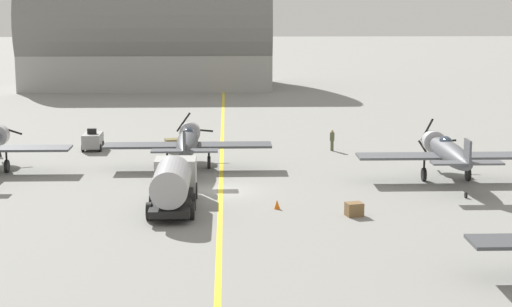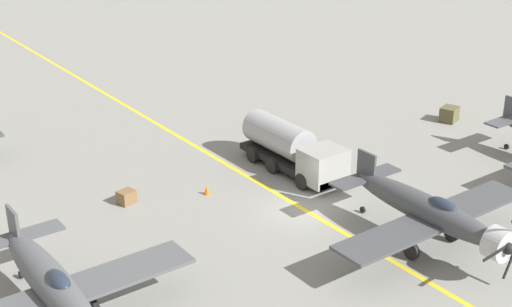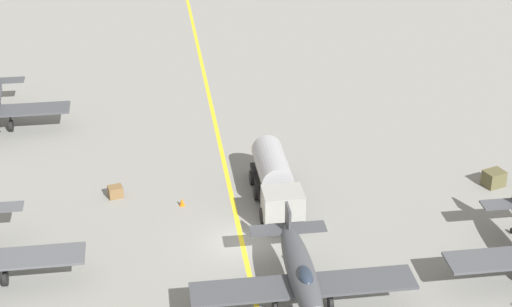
# 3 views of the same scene
# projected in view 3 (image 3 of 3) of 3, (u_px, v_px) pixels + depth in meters

# --- Properties ---
(ground_plane) EXTENTS (400.00, 400.00, 0.00)m
(ground_plane) POSITION_uv_depth(u_px,v_px,m) (242.00, 242.00, 51.77)
(ground_plane) COLOR gray
(taxiway_stripe) EXTENTS (0.30, 160.00, 0.01)m
(taxiway_stripe) POSITION_uv_depth(u_px,v_px,m) (242.00, 242.00, 51.77)
(taxiway_stripe) COLOR yellow
(taxiway_stripe) RESTS_ON ground
(airplane_mid_center) EXTENTS (12.00, 9.98, 3.65)m
(airplane_mid_center) POSITION_uv_depth(u_px,v_px,m) (302.00, 277.00, 45.19)
(airplane_mid_center) COLOR #43454A
(airplane_mid_center) RESTS_ON ground
(fuel_tanker) EXTENTS (2.68, 8.00, 2.98)m
(fuel_tanker) POSITION_uv_depth(u_px,v_px,m) (275.00, 181.00, 55.36)
(fuel_tanker) COLOR black
(fuel_tanker) RESTS_ON ground
(supply_crate_by_tanker) EXTENTS (1.07, 0.96, 0.77)m
(supply_crate_by_tanker) POSITION_uv_depth(u_px,v_px,m) (115.00, 192.00, 56.41)
(supply_crate_by_tanker) COLOR brown
(supply_crate_by_tanker) RESTS_ON ground
(supply_crate_outboard) EXTENTS (1.60, 1.46, 1.10)m
(supply_crate_outboard) POSITION_uv_depth(u_px,v_px,m) (494.00, 178.00, 57.66)
(supply_crate_outboard) COLOR brown
(supply_crate_outboard) RESTS_ON ground
(traffic_cone) EXTENTS (0.36, 0.36, 0.55)m
(traffic_cone) POSITION_uv_depth(u_px,v_px,m) (182.00, 202.00, 55.45)
(traffic_cone) COLOR orange
(traffic_cone) RESTS_ON ground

